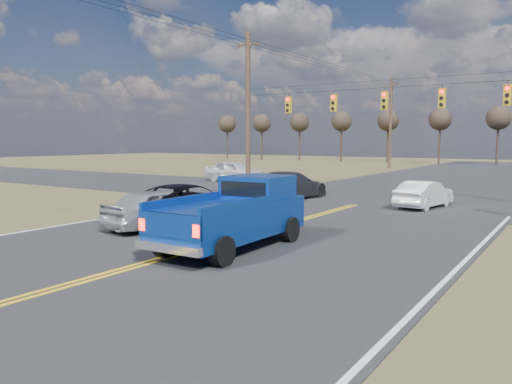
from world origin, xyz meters
The scene contains 12 objects.
ground centered at (0.00, 0.00, 0.00)m, with size 160.00×160.00×0.00m, color brown.
road_main centered at (0.00, 10.00, 0.00)m, with size 14.00×120.00×0.02m, color #28282B.
road_cross centered at (0.00, 18.00, 0.00)m, with size 120.00×12.00×0.02m, color #28282B.
signal_gantry centered at (0.50, 17.79, 5.06)m, with size 19.60×4.83×10.00m.
utility_poles centered at (0.00, 17.00, 5.23)m, with size 19.60×58.32×10.00m.
treeline centered at (0.00, 26.96, 5.70)m, with size 87.00×117.80×7.40m.
pickup_truck centered at (0.80, 3.00, 1.01)m, with size 2.32×5.57×2.07m.
silver_suv centered at (-3.45, 4.23, 0.73)m, with size 1.73×4.30×1.47m, color #AEB0B6.
black_suv centered at (-3.40, 5.59, 0.76)m, with size 2.53×5.49×1.52m, color black.
white_car_queue centered at (3.05, 15.02, 0.64)m, with size 1.35×3.87×1.27m, color white.
dgrey_car_queue centered at (-4.01, 14.66, 0.75)m, with size 2.10×5.17×1.50m, color #313136.
cross_car_west centered at (-12.94, 21.94, 0.82)m, with size 4.80×1.93×1.63m, color white.
Camera 1 is at (9.28, -8.74, 3.18)m, focal length 35.00 mm.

